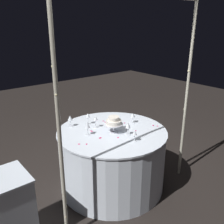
% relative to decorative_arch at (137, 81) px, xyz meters
% --- Properties ---
extents(ground_plane, '(12.00, 12.00, 0.00)m').
position_rel_decorative_arch_xyz_m(ground_plane, '(0.00, -0.40, -1.47)').
color(ground_plane, black).
extents(decorative_arch, '(1.86, 0.06, 2.30)m').
position_rel_decorative_arch_xyz_m(decorative_arch, '(0.00, 0.00, 0.00)').
color(decorative_arch, '#B7B29E').
rests_on(decorative_arch, ground).
extents(main_table, '(1.36, 1.36, 0.78)m').
position_rel_decorative_arch_xyz_m(main_table, '(0.00, -0.40, -1.08)').
color(main_table, silver).
rests_on(main_table, ground).
extents(side_table, '(0.44, 0.44, 0.74)m').
position_rel_decorative_arch_xyz_m(side_table, '(1.35, -0.30, -1.10)').
color(side_table, silver).
rests_on(side_table, ground).
extents(tiered_cake, '(0.22, 0.22, 0.20)m').
position_rel_decorative_arch_xyz_m(tiered_cake, '(0.01, -0.36, -0.56)').
color(tiered_cake, silver).
rests_on(tiered_cake, main_table).
extents(wine_glass_0, '(0.06, 0.06, 0.13)m').
position_rel_decorative_arch_xyz_m(wine_glass_0, '(-0.01, -0.02, -0.59)').
color(wine_glass_0, silver).
rests_on(wine_glass_0, main_table).
extents(wine_glass_1, '(0.06, 0.06, 0.16)m').
position_rel_decorative_arch_xyz_m(wine_glass_1, '(0.30, -0.49, -0.57)').
color(wine_glass_1, silver).
rests_on(wine_glass_1, main_table).
extents(wine_glass_2, '(0.06, 0.06, 0.15)m').
position_rel_decorative_arch_xyz_m(wine_glass_2, '(0.11, -0.76, -0.58)').
color(wine_glass_2, silver).
rests_on(wine_glass_2, main_table).
extents(wine_glass_3, '(0.06, 0.06, 0.13)m').
position_rel_decorative_arch_xyz_m(wine_glass_3, '(-0.38, -0.43, -0.59)').
color(wine_glass_3, silver).
rests_on(wine_glass_3, main_table).
extents(wine_glass_4, '(0.06, 0.06, 0.15)m').
position_rel_decorative_arch_xyz_m(wine_glass_4, '(0.10, -0.61, -0.58)').
color(wine_glass_4, silver).
rests_on(wine_glass_4, main_table).
extents(wine_glass_5, '(0.06, 0.06, 0.15)m').
position_rel_decorative_arch_xyz_m(wine_glass_5, '(0.33, -0.84, -0.58)').
color(wine_glass_5, silver).
rests_on(wine_glass_5, main_table).
extents(wine_glass_6, '(0.06, 0.06, 0.16)m').
position_rel_decorative_arch_xyz_m(wine_glass_6, '(-0.07, -0.19, -0.57)').
color(wine_glass_6, silver).
rests_on(wine_glass_6, main_table).
extents(rose_petal_0, '(0.03, 0.03, 0.00)m').
position_rel_decorative_arch_xyz_m(rose_petal_0, '(-0.11, -0.72, -0.69)').
color(rose_petal_0, '#C61951').
rests_on(rose_petal_0, main_table).
extents(rose_petal_1, '(0.03, 0.02, 0.00)m').
position_rel_decorative_arch_xyz_m(rose_petal_1, '(-0.28, -0.49, -0.69)').
color(rose_petal_1, '#C61951').
rests_on(rose_petal_1, main_table).
extents(rose_petal_2, '(0.05, 0.04, 0.00)m').
position_rel_decorative_arch_xyz_m(rose_petal_2, '(0.24, -0.33, -0.69)').
color(rose_petal_2, '#C61951').
rests_on(rose_petal_2, main_table).
extents(rose_petal_3, '(0.03, 0.03, 0.00)m').
position_rel_decorative_arch_xyz_m(rose_petal_3, '(0.08, -0.20, -0.69)').
color(rose_petal_3, '#C61951').
rests_on(rose_petal_3, main_table).
extents(rose_petal_4, '(0.03, 0.04, 0.00)m').
position_rel_decorative_arch_xyz_m(rose_petal_4, '(-0.36, -0.73, -0.69)').
color(rose_petal_4, '#C61951').
rests_on(rose_petal_4, main_table).
extents(rose_petal_5, '(0.03, 0.03, 0.00)m').
position_rel_decorative_arch_xyz_m(rose_petal_5, '(-0.22, -0.21, -0.69)').
color(rose_petal_5, '#C61951').
rests_on(rose_petal_5, main_table).
extents(rose_petal_6, '(0.02, 0.03, 0.00)m').
position_rel_decorative_arch_xyz_m(rose_petal_6, '(0.51, -0.35, -0.69)').
color(rose_petal_6, '#C61951').
rests_on(rose_petal_6, main_table).
extents(rose_petal_7, '(0.03, 0.03, 0.00)m').
position_rel_decorative_arch_xyz_m(rose_petal_7, '(0.45, -0.30, -0.69)').
color(rose_petal_7, '#C61951').
rests_on(rose_petal_7, main_table).
extents(rose_petal_8, '(0.04, 0.04, 0.00)m').
position_rel_decorative_arch_xyz_m(rose_petal_8, '(-0.08, -0.57, -0.69)').
color(rose_petal_8, '#C61951').
rests_on(rose_petal_8, main_table).
extents(rose_petal_9, '(0.03, 0.04, 0.00)m').
position_rel_decorative_arch_xyz_m(rose_petal_9, '(0.21, -0.56, -0.69)').
color(rose_petal_9, '#C61951').
rests_on(rose_petal_9, main_table).
extents(rose_petal_10, '(0.05, 0.05, 0.00)m').
position_rel_decorative_arch_xyz_m(rose_petal_10, '(-0.03, -0.52, -0.69)').
color(rose_petal_10, '#C61951').
rests_on(rose_petal_10, main_table).
extents(rose_petal_11, '(0.04, 0.04, 0.00)m').
position_rel_decorative_arch_xyz_m(rose_petal_11, '(-0.10, -0.67, -0.69)').
color(rose_petal_11, '#C61951').
rests_on(rose_petal_11, main_table).
extents(rose_petal_12, '(0.03, 0.02, 0.00)m').
position_rel_decorative_arch_xyz_m(rose_petal_12, '(-0.56, -0.60, -0.69)').
color(rose_petal_12, '#C61951').
rests_on(rose_petal_12, main_table).
extents(rose_petal_13, '(0.03, 0.03, 0.00)m').
position_rel_decorative_arch_xyz_m(rose_petal_13, '(-0.26, -0.60, -0.69)').
color(rose_petal_13, '#C61951').
rests_on(rose_petal_13, main_table).
extents(rose_petal_14, '(0.03, 0.03, 0.00)m').
position_rel_decorative_arch_xyz_m(rose_petal_14, '(0.21, -0.54, -0.69)').
color(rose_petal_14, '#C61951').
rests_on(rose_petal_14, main_table).
extents(rose_petal_15, '(0.03, 0.03, 0.00)m').
position_rel_decorative_arch_xyz_m(rose_petal_15, '(-0.54, -0.14, -0.69)').
color(rose_petal_15, '#C61951').
rests_on(rose_petal_15, main_table).
extents(rose_petal_16, '(0.03, 0.03, 0.00)m').
position_rel_decorative_arch_xyz_m(rose_petal_16, '(-0.06, -0.80, -0.69)').
color(rose_petal_16, '#C61951').
rests_on(rose_petal_16, main_table).
extents(rose_petal_17, '(0.04, 0.03, 0.00)m').
position_rel_decorative_arch_xyz_m(rose_petal_17, '(-0.51, -0.19, -0.69)').
color(rose_petal_17, '#C61951').
rests_on(rose_petal_17, main_table).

